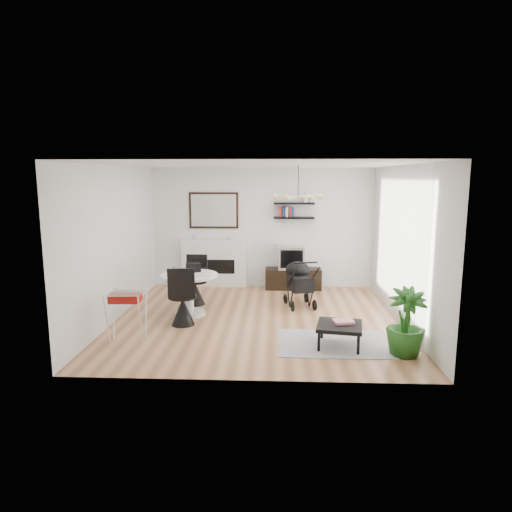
{
  "coord_description": "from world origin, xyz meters",
  "views": [
    {
      "loc": [
        0.32,
        -7.81,
        2.5
      ],
      "look_at": [
        -0.05,
        0.4,
        1.07
      ],
      "focal_mm": 32.0,
      "sensor_mm": 36.0,
      "label": 1
    }
  ],
  "objects_px": {
    "drying_rack": "(127,316)",
    "stroller": "(299,285)",
    "crt_tv": "(291,257)",
    "fireplace": "(214,257)",
    "dining_table": "(190,288)",
    "coffee_table": "(340,327)",
    "tv_console": "(293,279)",
    "potted_plant": "(406,322)"
  },
  "relations": [
    {
      "from": "dining_table",
      "to": "coffee_table",
      "type": "height_order",
      "value": "dining_table"
    },
    {
      "from": "drying_rack",
      "to": "stroller",
      "type": "height_order",
      "value": "stroller"
    },
    {
      "from": "fireplace",
      "to": "dining_table",
      "type": "height_order",
      "value": "fireplace"
    },
    {
      "from": "dining_table",
      "to": "stroller",
      "type": "xyz_separation_m",
      "value": [
        2.02,
        0.69,
        -0.09
      ]
    },
    {
      "from": "potted_plant",
      "to": "tv_console",
      "type": "bearing_deg",
      "value": 110.52
    },
    {
      "from": "drying_rack",
      "to": "coffee_table",
      "type": "xyz_separation_m",
      "value": [
        3.21,
        -0.05,
        -0.11
      ]
    },
    {
      "from": "dining_table",
      "to": "crt_tv",
      "type": "bearing_deg",
      "value": 47.36
    },
    {
      "from": "coffee_table",
      "to": "potted_plant",
      "type": "height_order",
      "value": "potted_plant"
    },
    {
      "from": "tv_console",
      "to": "dining_table",
      "type": "relative_size",
      "value": 1.2
    },
    {
      "from": "dining_table",
      "to": "fireplace",
      "type": "bearing_deg",
      "value": 86.21
    },
    {
      "from": "fireplace",
      "to": "stroller",
      "type": "xyz_separation_m",
      "value": [
        1.88,
        -1.53,
        -0.27
      ]
    },
    {
      "from": "stroller",
      "to": "coffee_table",
      "type": "height_order",
      "value": "stroller"
    },
    {
      "from": "crt_tv",
      "to": "stroller",
      "type": "xyz_separation_m",
      "value": [
        0.12,
        -1.38,
        -0.3
      ]
    },
    {
      "from": "crt_tv",
      "to": "potted_plant",
      "type": "relative_size",
      "value": 0.6
    },
    {
      "from": "stroller",
      "to": "drying_rack",
      "type": "bearing_deg",
      "value": -155.15
    },
    {
      "from": "dining_table",
      "to": "drying_rack",
      "type": "xyz_separation_m",
      "value": [
        -0.69,
        -1.42,
        -0.08
      ]
    },
    {
      "from": "coffee_table",
      "to": "fireplace",
      "type": "bearing_deg",
      "value": 122.63
    },
    {
      "from": "crt_tv",
      "to": "dining_table",
      "type": "distance_m",
      "value": 2.83
    },
    {
      "from": "crt_tv",
      "to": "coffee_table",
      "type": "bearing_deg",
      "value": -80.24
    },
    {
      "from": "stroller",
      "to": "fireplace",
      "type": "bearing_deg",
      "value": 127.67
    },
    {
      "from": "drying_rack",
      "to": "coffee_table",
      "type": "distance_m",
      "value": 3.21
    },
    {
      "from": "dining_table",
      "to": "stroller",
      "type": "height_order",
      "value": "stroller"
    },
    {
      "from": "crt_tv",
      "to": "stroller",
      "type": "height_order",
      "value": "crt_tv"
    },
    {
      "from": "dining_table",
      "to": "potted_plant",
      "type": "relative_size",
      "value": 1.07
    },
    {
      "from": "crt_tv",
      "to": "coffee_table",
      "type": "xyz_separation_m",
      "value": [
        0.61,
        -3.55,
        -0.41
      ]
    },
    {
      "from": "tv_console",
      "to": "stroller",
      "type": "distance_m",
      "value": 1.4
    },
    {
      "from": "dining_table",
      "to": "potted_plant",
      "type": "bearing_deg",
      "value": -27.58
    },
    {
      "from": "tv_console",
      "to": "drying_rack",
      "type": "xyz_separation_m",
      "value": [
        -2.65,
        -3.5,
        0.18
      ]
    },
    {
      "from": "drying_rack",
      "to": "crt_tv",
      "type": "bearing_deg",
      "value": 49.61
    },
    {
      "from": "fireplace",
      "to": "drying_rack",
      "type": "bearing_deg",
      "value": -102.97
    },
    {
      "from": "stroller",
      "to": "potted_plant",
      "type": "height_order",
      "value": "potted_plant"
    },
    {
      "from": "stroller",
      "to": "crt_tv",
      "type": "bearing_deg",
      "value": 81.76
    },
    {
      "from": "dining_table",
      "to": "drying_rack",
      "type": "distance_m",
      "value": 1.59
    },
    {
      "from": "dining_table",
      "to": "stroller",
      "type": "relative_size",
      "value": 1.07
    },
    {
      "from": "fireplace",
      "to": "crt_tv",
      "type": "xyz_separation_m",
      "value": [
        1.76,
        -0.15,
        0.04
      ]
    },
    {
      "from": "tv_console",
      "to": "coffee_table",
      "type": "relative_size",
      "value": 1.65
    },
    {
      "from": "fireplace",
      "to": "dining_table",
      "type": "relative_size",
      "value": 2.08
    },
    {
      "from": "potted_plant",
      "to": "stroller",
      "type": "bearing_deg",
      "value": 119.14
    },
    {
      "from": "stroller",
      "to": "coffee_table",
      "type": "xyz_separation_m",
      "value": [
        0.49,
        -2.17,
        -0.11
      ]
    },
    {
      "from": "drying_rack",
      "to": "fireplace",
      "type": "bearing_deg",
      "value": 73.29
    },
    {
      "from": "drying_rack",
      "to": "stroller",
      "type": "relative_size",
      "value": 0.82
    },
    {
      "from": "crt_tv",
      "to": "coffee_table",
      "type": "height_order",
      "value": "crt_tv"
    }
  ]
}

